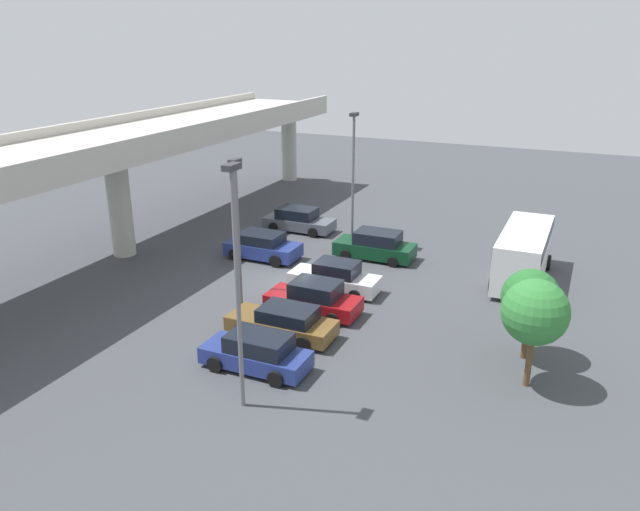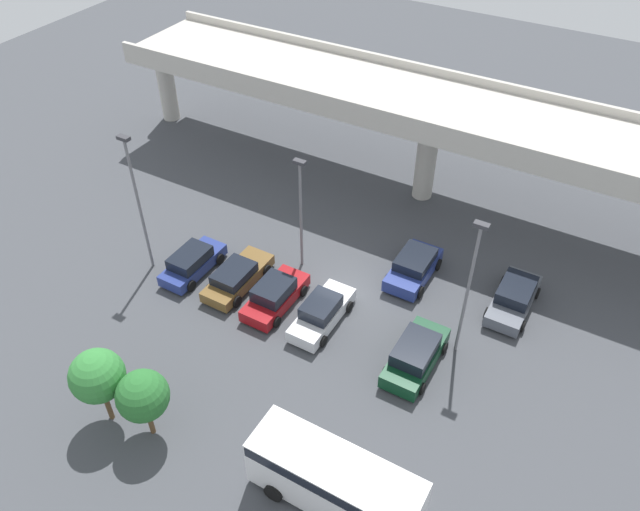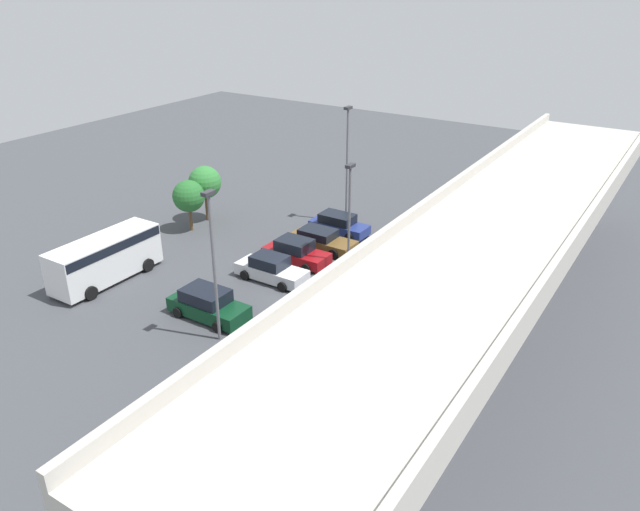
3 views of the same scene
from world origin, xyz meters
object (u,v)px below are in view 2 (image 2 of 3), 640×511
object	(u,v)px
parked_car_6	(514,297)
lamp_post_near_aisle	(301,206)
parked_car_2	(275,295)
parked_car_4	(414,267)
parked_car_0	(192,262)
shuttle_bus	(335,479)
lamp_post_by_overpass	(137,196)
parked_car_1	(237,277)
lamp_post_mid_lot	(470,281)
tree_front_centre	(143,396)
parked_car_3	(322,312)
parked_car_5	(415,355)
tree_front_left	(97,376)

from	to	relation	value
parked_car_6	lamp_post_near_aisle	distance (m)	12.80
parked_car_2	parked_car_4	distance (m)	8.25
parked_car_0	lamp_post_near_aisle	bearing A→B (deg)	-53.51
parked_car_0	shuttle_bus	xyz separation A→B (m)	(14.10, -8.35, 0.94)
lamp_post_by_overpass	shuttle_bus	bearing A→B (deg)	-24.52
parked_car_1	lamp_post_mid_lot	distance (m)	13.36
lamp_post_near_aisle	parked_car_0	bearing A→B (deg)	-143.51
parked_car_4	lamp_post_near_aisle	world-z (taller)	lamp_post_near_aisle
shuttle_bus	tree_front_centre	world-z (taller)	tree_front_centre
parked_car_3	parked_car_2	bearing A→B (deg)	92.54
lamp_post_mid_lot	parked_car_2	bearing A→B (deg)	-169.00
parked_car_2	lamp_post_near_aisle	world-z (taller)	lamp_post_near_aisle
parked_car_3	parked_car_5	bearing A→B (deg)	-92.70
parked_car_3	shuttle_bus	world-z (taller)	shuttle_bus
shuttle_bus	lamp_post_near_aisle	xyz separation A→B (m)	(-8.93, 12.17, 2.61)
parked_car_2	parked_car_6	size ratio (longest dim) A/B	0.95
lamp_post_mid_lot	tree_front_centre	world-z (taller)	lamp_post_mid_lot
parked_car_1	parked_car_3	world-z (taller)	parked_car_3
shuttle_bus	tree_front_centre	size ratio (longest dim) A/B	1.88
parked_car_3	parked_car_5	world-z (taller)	parked_car_5
parked_car_4	shuttle_bus	bearing A→B (deg)	10.62
parked_car_4	parked_car_6	distance (m)	5.79
parked_car_2	tree_front_left	distance (m)	10.63
tree_front_left	parked_car_1	bearing A→B (deg)	90.86
parked_car_1	lamp_post_near_aisle	distance (m)	5.48
parked_car_5	lamp_post_near_aisle	bearing A→B (deg)	66.73
parked_car_3	tree_front_centre	world-z (taller)	tree_front_centre
parked_car_6	lamp_post_near_aisle	world-z (taller)	lamp_post_near_aisle
parked_car_1	parked_car_5	distance (m)	11.16
parked_car_1	tree_front_left	size ratio (longest dim) A/B	1.12
parked_car_0	parked_car_1	xyz separation A→B (m)	(2.96, 0.35, -0.05)
parked_car_5	shuttle_bus	xyz separation A→B (m)	(-0.01, -8.33, 0.89)
parked_car_1	parked_car_6	bearing A→B (deg)	-66.52
lamp_post_mid_lot	tree_front_centre	bearing A→B (deg)	-131.46
parked_car_4	tree_front_left	distance (m)	18.17
lamp_post_mid_lot	parked_car_4	bearing A→B (deg)	135.81
lamp_post_mid_lot	tree_front_left	bearing A→B (deg)	-136.10
parked_car_4	parked_car_5	xyz separation A→B (m)	(2.72, -6.09, 0.03)
parked_car_5	lamp_post_by_overpass	size ratio (longest dim) A/B	0.53
parked_car_5	lamp_post_near_aisle	xyz separation A→B (m)	(-8.94, 3.84, 3.50)
parked_car_2	tree_front_left	size ratio (longest dim) A/B	1.04
tree_front_centre	parked_car_2	bearing A→B (deg)	87.72
parked_car_6	lamp_post_by_overpass	size ratio (longest dim) A/B	0.54
parked_car_4	parked_car_0	bearing A→B (deg)	-61.96
parked_car_4	tree_front_centre	size ratio (longest dim) A/B	1.13
lamp_post_mid_lot	parked_car_1	bearing A→B (deg)	-172.37
shuttle_bus	tree_front_left	size ratio (longest dim) A/B	1.68
lamp_post_by_overpass	parked_car_3	bearing A→B (deg)	5.40
shuttle_bus	lamp_post_mid_lot	world-z (taller)	lamp_post_mid_lot
parked_car_5	lamp_post_mid_lot	bearing A→B (deg)	-35.04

